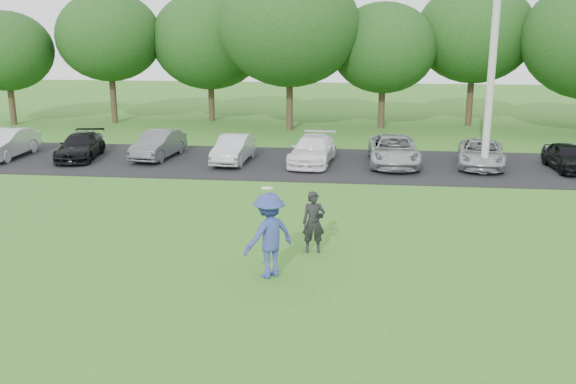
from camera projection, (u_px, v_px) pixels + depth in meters
name	position (u px, v px, depth m)	size (l,w,h in m)	color
ground	(270.00, 289.00, 14.24)	(100.00, 100.00, 0.00)	#366D1F
parking_lot	(314.00, 164.00, 26.71)	(32.00, 6.50, 0.03)	black
utility_pole	(493.00, 52.00, 23.68)	(0.28, 0.28, 9.31)	#B0B0AA
frisbee_player	(269.00, 235.00, 14.70)	(1.45, 1.43, 2.23)	#313F8B
camera_bystander	(314.00, 222.00, 16.31)	(0.64, 0.48, 1.60)	black
parked_cars	(341.00, 150.00, 26.46)	(28.50, 4.58, 1.23)	silver
tree_row	(356.00, 38.00, 34.66)	(42.39, 9.85, 8.64)	#38281C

